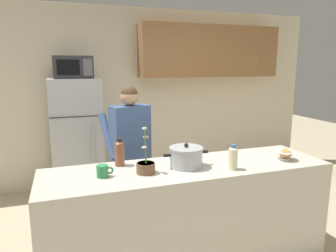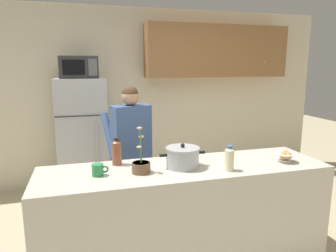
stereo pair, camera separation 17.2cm
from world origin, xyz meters
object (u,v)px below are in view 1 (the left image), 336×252
object	(u,v)px
coffee_mug	(103,171)
refrigerator	(77,139)
bottle_mid_counter	(119,152)
person_near_pot	(130,143)
cooking_pot	(186,157)
bread_bowl	(285,154)
bottle_near_edge	(233,157)
microwave	(73,67)
potted_orchid	(146,166)

from	to	relation	value
coffee_mug	refrigerator	bearing A→B (deg)	93.34
bottle_mid_counter	person_near_pot	bearing A→B (deg)	69.83
person_near_pot	cooking_pot	size ratio (longest dim) A/B	3.92
bread_bowl	bottle_near_edge	distance (m)	0.60
bottle_mid_counter	microwave	bearing A→B (deg)	99.92
cooking_pot	bottle_mid_counter	bearing A→B (deg)	157.59
microwave	bottle_near_edge	distance (m)	2.43
microwave	bottle_mid_counter	bearing A→B (deg)	-80.08
refrigerator	person_near_pot	bearing A→B (deg)	-65.04
person_near_pot	bottle_mid_counter	world-z (taller)	person_near_pot
bottle_near_edge	bottle_mid_counter	world-z (taller)	bottle_mid_counter
bottle_near_edge	cooking_pot	bearing A→B (deg)	151.06
refrigerator	microwave	distance (m)	0.94
microwave	cooking_pot	world-z (taller)	microwave
coffee_mug	bread_bowl	distance (m)	1.63
person_near_pot	bread_bowl	bearing A→B (deg)	-35.92
cooking_pot	bottle_mid_counter	world-z (taller)	bottle_mid_counter
person_near_pot	refrigerator	bearing A→B (deg)	114.96
refrigerator	bread_bowl	bearing A→B (deg)	-48.47
refrigerator	coffee_mug	bearing A→B (deg)	-86.66
person_near_pot	cooking_pot	world-z (taller)	person_near_pot
bread_bowl	bottle_near_edge	xyz separation A→B (m)	(-0.59, -0.08, 0.05)
person_near_pot	microwave	bearing A→B (deg)	115.42
person_near_pot	bottle_mid_counter	bearing A→B (deg)	-110.17
person_near_pot	bottle_near_edge	bearing A→B (deg)	-56.24
bottle_near_edge	bottle_mid_counter	size ratio (longest dim) A/B	0.89
bottle_near_edge	bottle_mid_counter	bearing A→B (deg)	154.96
microwave	person_near_pot	distance (m)	1.39
refrigerator	cooking_pot	bearing A→B (deg)	-66.38
refrigerator	potted_orchid	world-z (taller)	refrigerator
refrigerator	person_near_pot	xyz separation A→B (m)	(0.49, -1.06, 0.16)
refrigerator	potted_orchid	bearing A→B (deg)	-76.77
bread_bowl	person_near_pot	bearing A→B (deg)	144.08
refrigerator	bread_bowl	xyz separation A→B (m)	(1.74, -1.96, 0.17)
refrigerator	potted_orchid	distance (m)	1.95
bread_bowl	refrigerator	bearing A→B (deg)	131.53
cooking_pot	potted_orchid	xyz separation A→B (m)	(-0.36, -0.04, -0.03)
refrigerator	person_near_pot	size ratio (longest dim) A/B	1.03
person_near_pot	coffee_mug	distance (m)	0.90
coffee_mug	bread_bowl	world-z (taller)	bread_bowl
coffee_mug	bottle_near_edge	bearing A→B (deg)	-9.17
coffee_mug	bottle_near_edge	size ratio (longest dim) A/B	0.62
microwave	potted_orchid	bearing A→B (deg)	-76.63
potted_orchid	coffee_mug	bearing A→B (deg)	176.25
bread_bowl	potted_orchid	bearing A→B (deg)	177.05
microwave	bread_bowl	xyz separation A→B (m)	(1.74, -1.94, -0.77)
bottle_mid_counter	refrigerator	bearing A→B (deg)	99.80
person_near_pot	bottle_near_edge	size ratio (longest dim) A/B	7.37
bread_bowl	bottle_mid_counter	bearing A→B (deg)	167.39
refrigerator	bottle_mid_counter	xyz separation A→B (m)	(0.28, -1.63, 0.23)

